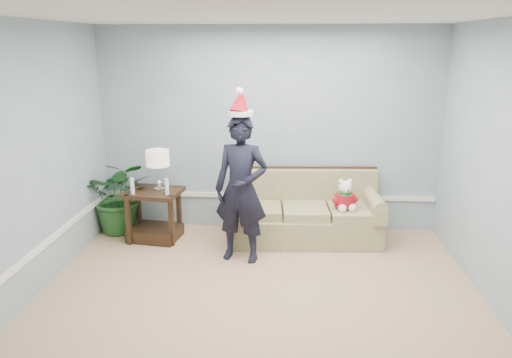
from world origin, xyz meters
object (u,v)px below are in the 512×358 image
Objects in this scene: sofa at (305,215)px; teddy_bear at (345,198)px; side_table at (155,220)px; man at (241,189)px; houseplant at (120,196)px; table_lamp at (158,160)px.

teddy_bear is at bearing -22.05° from sofa.
side_table is 1.43m from man.
teddy_bear is (2.94, -0.25, 0.10)m from houseplant.
man is 4.29× the size of teddy_bear.
sofa is 3.72× the size of table_lamp.
side_table is at bearing -167.75° from table_lamp.
man is at bearing -171.50° from teddy_bear.
table_lamp is at bearing 164.67° from teddy_bear.
sofa is at bearing 146.83° from teddy_bear.
houseplant is at bearing 174.69° from sofa.
table_lamp is 0.30× the size of man.
man is (-0.75, -0.69, 0.54)m from sofa.
table_lamp is 2.39m from teddy_bear.
side_table is 0.62m from houseplant.
houseplant is at bearing 160.23° from table_lamp.
table_lamp reaches higher than sofa.
man is at bearing -26.79° from table_lamp.
man is at bearing -24.43° from houseplant.
houseplant is (-2.45, 0.09, 0.19)m from sofa.
man is at bearing -24.60° from side_table.
sofa is 0.59m from teddy_bear.
teddy_bear is (1.24, 0.52, -0.25)m from man.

